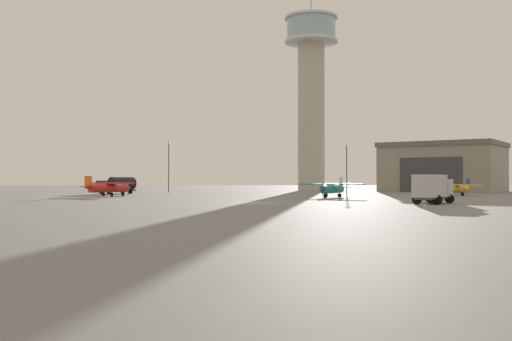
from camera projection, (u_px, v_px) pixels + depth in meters
The scene contains 10 objects.
ground_plane at pixel (255, 203), 64.69m from camera, with size 400.00×400.00×0.00m, color slate.
control_tower at pixel (311, 84), 136.13m from camera, with size 12.32×12.32×44.56m.
hangar at pixel (443, 167), 125.86m from camera, with size 30.40×29.56×10.46m.
airplane_teal at pixel (332, 188), 85.07m from camera, with size 8.84×7.57×2.91m.
airplane_red at pixel (108, 187), 89.38m from camera, with size 8.38×8.81×3.12m.
airplane_yellow at pixel (457, 188), 92.87m from camera, with size 6.85×8.46×2.70m.
truck_fuel_tanker_black at pixel (118, 185), 104.91m from camera, with size 6.69×6.63×3.04m.
truck_box_silver at pixel (432, 188), 61.99m from camera, with size 5.97×6.62×3.11m.
light_post_west at pixel (169, 163), 116.21m from camera, with size 0.44×0.44×10.20m.
light_post_east at pixel (347, 164), 107.00m from camera, with size 0.44×0.44×9.06m.
Camera 1 is at (-4.39, -64.59, 2.59)m, focal length 41.04 mm.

